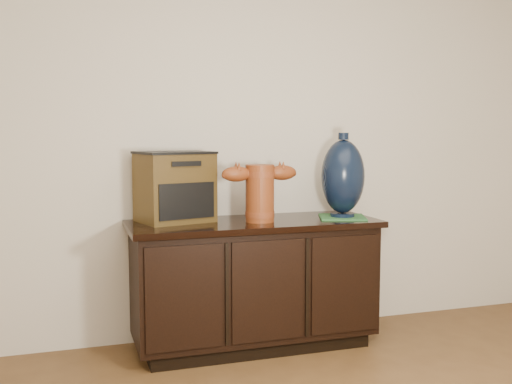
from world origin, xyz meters
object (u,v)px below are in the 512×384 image
object	(u,v)px
tv_radio	(175,187)
spray_can	(211,205)
sideboard	(254,282)
lamp_base	(343,177)
terracotta_vessel	(260,190)

from	to	relation	value
tv_radio	spray_can	bearing A→B (deg)	-19.05
tv_radio	spray_can	xyz separation A→B (m)	(0.21, -0.02, -0.11)
sideboard	lamp_base	xyz separation A→B (m)	(0.55, -0.04, 0.62)
lamp_base	tv_radio	bearing A→B (deg)	170.63
terracotta_vessel	spray_can	size ratio (longest dim) A/B	2.56
sideboard	terracotta_vessel	xyz separation A→B (m)	(0.02, -0.04, 0.55)
tv_radio	lamp_base	bearing A→B (deg)	-24.22
tv_radio	lamp_base	xyz separation A→B (m)	(0.99, -0.16, 0.05)
sideboard	tv_radio	size ratio (longest dim) A/B	3.09
tv_radio	lamp_base	world-z (taller)	lamp_base
terracotta_vessel	spray_can	xyz separation A→B (m)	(-0.25, 0.15, -0.10)
terracotta_vessel	tv_radio	distance (m)	0.49
sideboard	lamp_base	world-z (taller)	lamp_base
terracotta_vessel	lamp_base	world-z (taller)	lamp_base
terracotta_vessel	lamp_base	distance (m)	0.53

